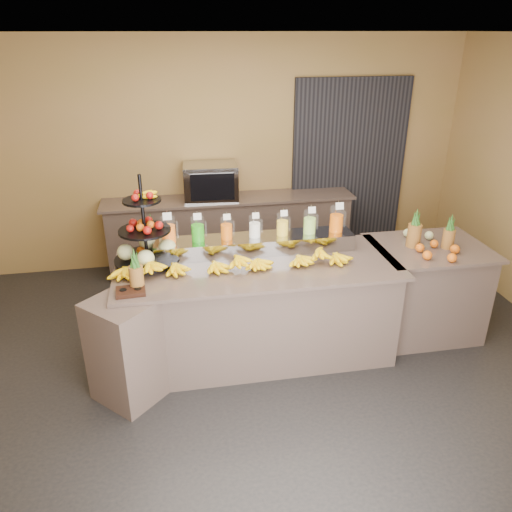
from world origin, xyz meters
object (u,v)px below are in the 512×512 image
object	(u,v)px
pitcher_tray	(255,244)
condiment_caddy	(131,291)
fruit_stand	(150,241)
right_fruit_pile	(434,244)
banana_heap	(236,261)
oven_warmer	(211,182)

from	to	relation	value
pitcher_tray	condiment_caddy	world-z (taller)	pitcher_tray
fruit_stand	right_fruit_pile	xyz separation A→B (m)	(2.59, -0.20, -0.14)
banana_heap	fruit_stand	distance (m)	0.77
fruit_stand	right_fruit_pile	size ratio (longest dim) A/B	1.92
fruit_stand	right_fruit_pile	distance (m)	2.60
condiment_caddy	right_fruit_pile	distance (m)	2.77
oven_warmer	banana_heap	bearing A→B (deg)	-86.77
banana_heap	oven_warmer	world-z (taller)	oven_warmer
pitcher_tray	banana_heap	bearing A→B (deg)	-125.42
right_fruit_pile	oven_warmer	bearing A→B (deg)	134.03
pitcher_tray	right_fruit_pile	bearing A→B (deg)	-9.83
banana_heap	oven_warmer	distance (m)	1.99
fruit_stand	oven_warmer	size ratio (longest dim) A/B	1.26
condiment_caddy	right_fruit_pile	size ratio (longest dim) A/B	0.54
pitcher_tray	right_fruit_pile	size ratio (longest dim) A/B	4.39
banana_heap	oven_warmer	xyz separation A→B (m)	(-0.02, 1.99, 0.14)
fruit_stand	pitcher_tray	bearing A→B (deg)	5.92
banana_heap	fruit_stand	size ratio (longest dim) A/B	2.58
condiment_caddy	right_fruit_pile	xyz separation A→B (m)	(2.75, 0.33, 0.05)
fruit_stand	oven_warmer	xyz separation A→B (m)	(0.70, 1.75, 0.01)
pitcher_tray	condiment_caddy	size ratio (longest dim) A/B	8.17
right_fruit_pile	pitcher_tray	bearing A→B (deg)	170.17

